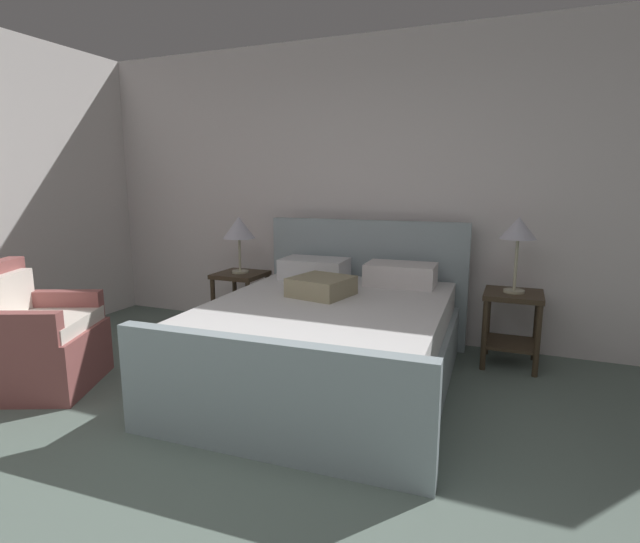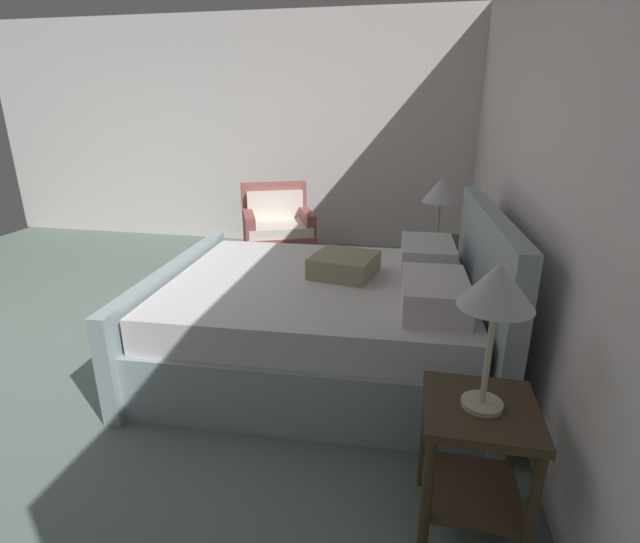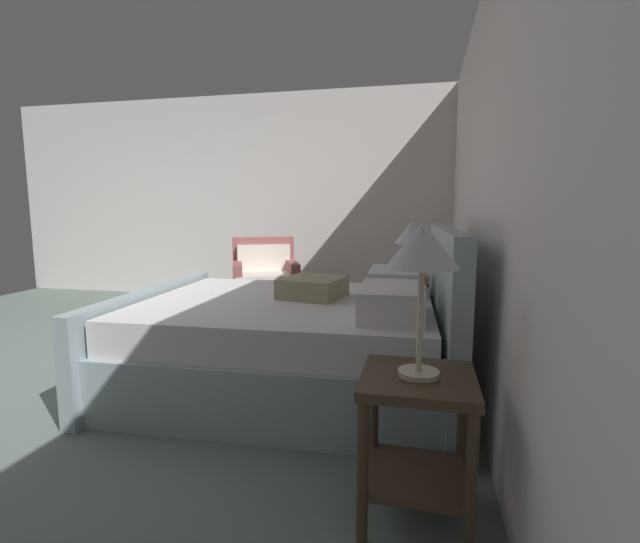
% 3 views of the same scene
% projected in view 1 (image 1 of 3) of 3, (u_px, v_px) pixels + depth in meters
% --- Properties ---
extents(wall_back, '(6.29, 0.12, 2.74)m').
position_uv_depth(wall_back, '(393.00, 191.00, 4.48)').
color(wall_back, silver).
rests_on(wall_back, ground).
extents(bed, '(1.88, 2.26, 1.12)m').
position_uv_depth(bed, '(331.00, 336.00, 3.58)').
color(bed, '#95A5AB').
rests_on(bed, ground).
extents(nightstand_right, '(0.44, 0.44, 0.60)m').
position_uv_depth(nightstand_right, '(512.00, 316.00, 3.88)').
color(nightstand_right, '#3D2F20').
rests_on(nightstand_right, ground).
extents(table_lamp_right, '(0.28, 0.28, 0.59)m').
position_uv_depth(table_lamp_right, '(518.00, 231.00, 3.75)').
color(table_lamp_right, '#B7B293').
rests_on(table_lamp_right, nightstand_right).
extents(nightstand_left, '(0.44, 0.44, 0.60)m').
position_uv_depth(nightstand_left, '(241.00, 293.00, 4.69)').
color(nightstand_left, '#3D2F20').
rests_on(nightstand_left, ground).
extents(table_lamp_left, '(0.30, 0.30, 0.53)m').
position_uv_depth(table_lamp_left, '(239.00, 229.00, 4.58)').
color(table_lamp_left, '#B7B293').
rests_on(table_lamp_left, nightstand_left).
extents(armchair, '(0.96, 0.95, 0.90)m').
position_uv_depth(armchair, '(32.00, 341.00, 3.46)').
color(armchair, '#934F4D').
rests_on(armchair, ground).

